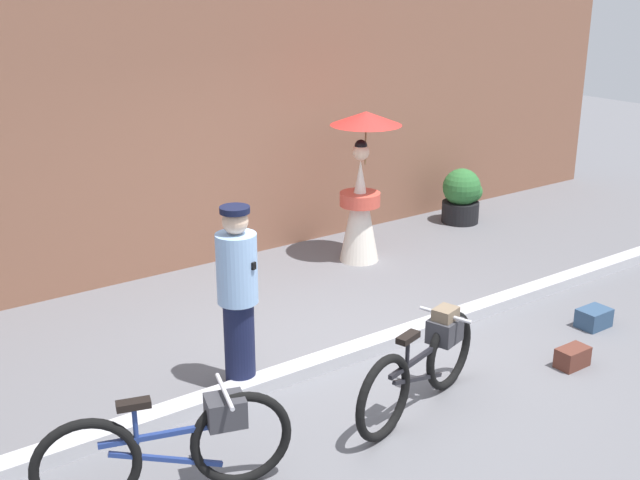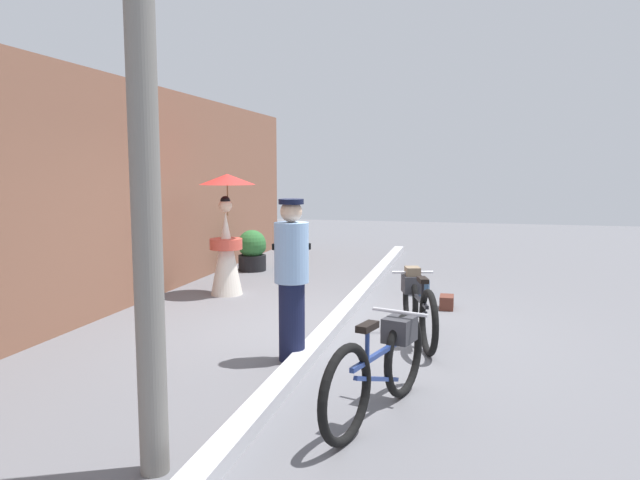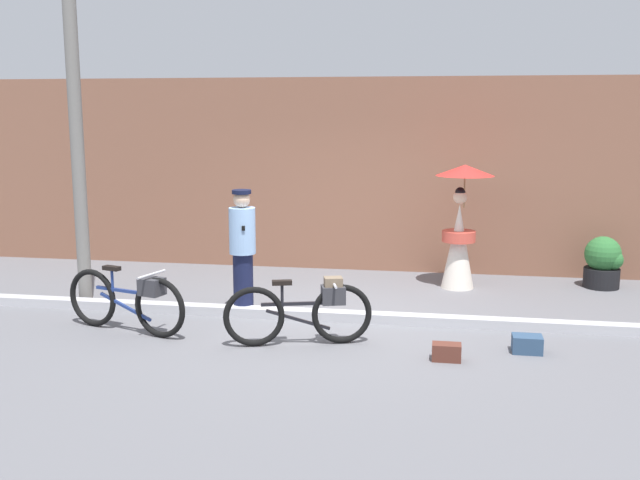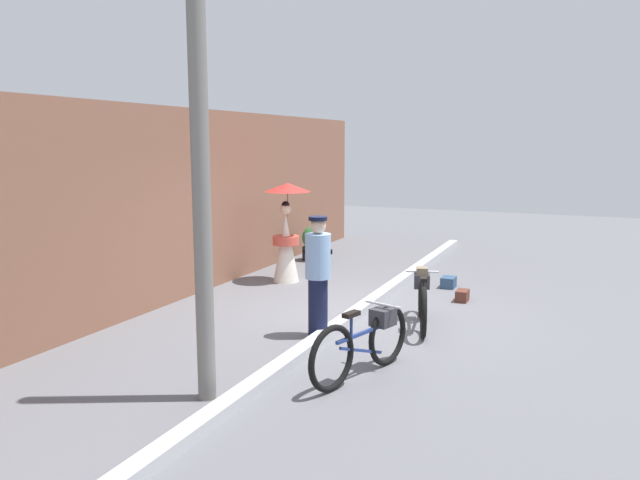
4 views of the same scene
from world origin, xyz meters
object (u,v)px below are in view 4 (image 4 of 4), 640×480
(backpack_spare, at_px, (463,295))
(utility_pole, at_px, (200,160))
(person_with_parasol, at_px, (286,231))
(bicycle_far_side, at_px, (422,298))
(backpack_on_pavement, at_px, (449,282))
(bicycle_near_officer, at_px, (364,341))
(person_officer, at_px, (318,273))
(potted_plant_by_door, at_px, (315,243))

(backpack_spare, relative_size, utility_pole, 0.06)
(person_with_parasol, distance_m, backpack_spare, 3.41)
(bicycle_far_side, distance_m, backpack_on_pavement, 2.47)
(bicycle_near_officer, relative_size, person_officer, 1.04)
(potted_plant_by_door, bearing_deg, bicycle_near_officer, -151.24)
(bicycle_near_officer, relative_size, potted_plant_by_door, 2.18)
(bicycle_near_officer, bearing_deg, backpack_on_pavement, 0.38)
(backpack_on_pavement, height_order, utility_pole, utility_pole)
(person_officer, height_order, person_with_parasol, person_with_parasol)
(person_with_parasol, relative_size, potted_plant_by_door, 2.38)
(bicycle_near_officer, distance_m, backpack_spare, 3.75)
(person_with_parasol, bearing_deg, backpack_on_pavement, -76.31)
(person_officer, bearing_deg, person_with_parasol, 33.90)
(bicycle_near_officer, relative_size, utility_pole, 0.35)
(backpack_on_pavement, bearing_deg, backpack_spare, -154.71)
(bicycle_far_side, xyz_separation_m, person_with_parasol, (1.74, 3.02, 0.54))
(potted_plant_by_door, bearing_deg, person_with_parasol, -169.91)
(backpack_on_pavement, bearing_deg, bicycle_far_side, -176.86)
(bicycle_near_officer, relative_size, person_with_parasol, 0.92)
(potted_plant_by_door, bearing_deg, backpack_on_pavement, -113.39)
(bicycle_far_side, height_order, utility_pole, utility_pole)
(potted_plant_by_door, height_order, backpack_spare, potted_plant_by_door)
(bicycle_far_side, bearing_deg, person_officer, 131.92)
(person_officer, height_order, utility_pole, utility_pole)
(bicycle_far_side, bearing_deg, bicycle_near_officer, 177.24)
(potted_plant_by_door, relative_size, backpack_spare, 2.52)
(potted_plant_by_door, height_order, backpack_on_pavement, potted_plant_by_door)
(backpack_spare, bearing_deg, person_officer, 151.36)
(bicycle_far_side, bearing_deg, person_with_parasol, 60.00)
(bicycle_far_side, relative_size, backpack_spare, 5.33)
(bicycle_near_officer, bearing_deg, utility_pole, 133.95)
(bicycle_far_side, height_order, backpack_spare, bicycle_far_side)
(bicycle_far_side, relative_size, backpack_on_pavement, 5.08)
(person_officer, distance_m, backpack_on_pavement, 3.70)
(bicycle_near_officer, distance_m, person_with_parasol, 4.89)
(person_with_parasol, bearing_deg, bicycle_near_officer, -143.11)
(person_with_parasol, bearing_deg, potted_plant_by_door, 10.09)
(backpack_spare, bearing_deg, utility_pole, 161.68)
(backpack_spare, bearing_deg, bicycle_far_side, 170.11)
(bicycle_far_side, distance_m, potted_plant_by_door, 5.14)
(backpack_on_pavement, height_order, backpack_spare, backpack_on_pavement)
(bicycle_near_officer, distance_m, person_officer, 1.59)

